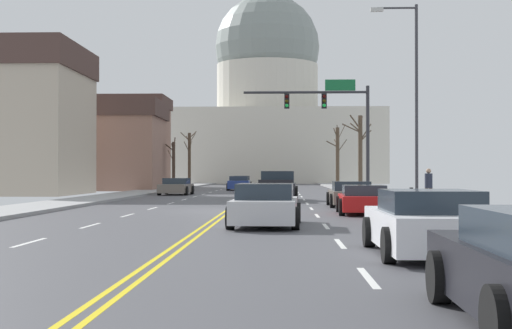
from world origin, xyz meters
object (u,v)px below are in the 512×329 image
at_px(sedan_oncoming_01, 239,183).
at_px(street_lamp_right, 411,88).
at_px(signal_gantry, 333,113).
at_px(sedan_near_04, 427,224).
at_px(pedestrian_00, 429,185).
at_px(bicycle_parked, 410,199).
at_px(pickup_truck_near_00, 277,188).
at_px(sedan_near_02, 364,200).
at_px(sedan_oncoming_00, 176,187).
at_px(sedan_near_01, 351,195).
at_px(sedan_oncoming_02, 242,182).
at_px(sedan_near_03, 266,206).

bearing_deg(sedan_oncoming_01, street_lamp_right, -73.46).
bearing_deg(signal_gantry, sedan_near_04, -90.84).
xyz_separation_m(pedestrian_00, bicycle_parked, (-1.13, -1.85, -0.55)).
relative_size(pickup_truck_near_00, bicycle_parked, 3.15).
distance_m(sedan_oncoming_01, bicycle_parked, 35.31).
bearing_deg(sedan_near_04, signal_gantry, 89.16).
relative_size(sedan_near_02, sedan_oncoming_00, 1.01).
xyz_separation_m(sedan_near_04, sedan_oncoming_01, (-6.63, 50.64, 0.00)).
bearing_deg(pedestrian_00, bicycle_parked, -121.50).
relative_size(street_lamp_right, pickup_truck_near_00, 1.60).
height_order(pickup_truck_near_00, sedan_near_01, pickup_truck_near_00).
height_order(sedan_oncoming_02, bicycle_parked, sedan_oncoming_02).
relative_size(sedan_near_02, sedan_near_03, 0.95).
relative_size(signal_gantry, sedan_oncoming_02, 1.84).
height_order(sedan_near_03, bicycle_parked, sedan_near_03).
relative_size(sedan_near_01, sedan_oncoming_00, 1.07).
bearing_deg(pedestrian_00, sedan_near_01, 156.40).
relative_size(sedan_oncoming_01, pedestrian_00, 2.85).
xyz_separation_m(signal_gantry, bicycle_parked, (2.15, -14.93, -4.83)).
height_order(sedan_near_04, pedestrian_00, pedestrian_00).
bearing_deg(sedan_oncoming_02, signal_gantry, -75.56).
bearing_deg(sedan_oncoming_02, pedestrian_00, -75.66).
xyz_separation_m(street_lamp_right, sedan_near_04, (-2.97, -18.32, -4.73)).
relative_size(sedan_near_01, bicycle_parked, 2.58).
bearing_deg(pickup_truck_near_00, signal_gantry, 53.74).
xyz_separation_m(sedan_near_04, pedestrian_00, (3.75, 18.41, 0.44)).
bearing_deg(sedan_near_04, bicycle_parked, 81.03).
bearing_deg(street_lamp_right, sedan_oncoming_02, 103.30).
distance_m(sedan_oncoming_00, sedan_oncoming_01, 13.87).
height_order(street_lamp_right, sedan_near_04, street_lamp_right).
xyz_separation_m(signal_gantry, pickup_truck_near_00, (-3.49, -4.75, -4.58)).
xyz_separation_m(sedan_near_01, bicycle_parked, (2.19, -3.30, -0.06)).
height_order(street_lamp_right, sedan_oncoming_00, street_lamp_right).
relative_size(signal_gantry, sedan_oncoming_00, 1.85).
height_order(street_lamp_right, sedan_near_01, street_lamp_right).
relative_size(sedan_near_01, sedan_near_02, 1.06).
distance_m(sedan_near_04, sedan_oncoming_02, 60.18).
bearing_deg(sedan_oncoming_00, sedan_oncoming_01, 74.62).
xyz_separation_m(sedan_near_02, sedan_oncoming_00, (-10.65, 23.46, 0.03)).
height_order(signal_gantry, pickup_truck_near_00, signal_gantry).
distance_m(sedan_near_03, sedan_oncoming_01, 43.42).
relative_size(street_lamp_right, sedan_near_02, 2.07).
xyz_separation_m(pickup_truck_near_00, sedan_oncoming_00, (-7.28, 10.53, -0.17)).
bearing_deg(bicycle_parked, sedan_oncoming_01, 105.18).
height_order(sedan_near_04, sedan_oncoming_01, sedan_oncoming_01).
xyz_separation_m(signal_gantry, sedan_near_02, (-0.12, -17.69, -4.79)).
height_order(sedan_near_01, sedan_near_04, sedan_near_04).
distance_m(signal_gantry, sedan_oncoming_02, 29.61).
relative_size(sedan_near_02, pedestrian_00, 2.66).
xyz_separation_m(sedan_near_02, sedan_near_04, (-0.34, -13.80, 0.07)).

